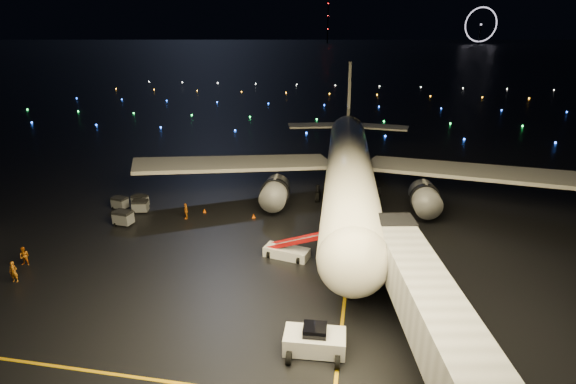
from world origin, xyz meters
name	(u,v)px	position (x,y,z in m)	size (l,w,h in m)	color
ground	(353,61)	(0.00, 300.00, 0.00)	(2000.00, 2000.00, 0.00)	black
lane_centre	(352,229)	(12.00, 15.00, 0.01)	(0.25, 80.00, 0.02)	#E7AA0A
lane_cross	(71,368)	(-5.00, -10.00, 0.01)	(60.00, 0.25, 0.02)	#E7AA0A
airliner	(350,139)	(10.93, 25.06, 7.79)	(55.01, 52.26, 15.59)	white
pushback_tug	(315,338)	(10.33, -5.49, 0.99)	(4.16, 2.18, 1.98)	silver
belt_loader	(287,243)	(6.05, 7.42, 1.53)	(6.32, 1.72, 3.06)	silver
crew_a	(14,272)	(-16.40, -1.21, 0.97)	(0.71, 0.46, 1.94)	orange
crew_b	(24,256)	(-17.61, 1.57, 0.92)	(0.89, 0.69, 1.84)	orange
crew_c	(186,211)	(-7.09, 14.58, 0.95)	(1.12, 0.46, 1.91)	orange
safety_cone_0	(254,216)	(0.53, 16.17, 0.26)	(0.45, 0.45, 0.51)	#EA5001
safety_cone_1	(282,189)	(2.09, 25.91, 0.23)	(0.41, 0.41, 0.47)	#EA5001
safety_cone_2	(204,211)	(-5.69, 16.74, 0.23)	(0.41, 0.41, 0.47)	#EA5001
safety_cone_3	(181,167)	(-15.71, 33.45, 0.27)	(0.48, 0.48, 0.54)	#EA5001
ferris_wheel	(481,26)	(170.00, 720.00, 26.00)	(50.00, 4.00, 52.00)	black
radio_mast	(328,22)	(-60.00, 740.00, 32.00)	(1.80, 1.80, 64.00)	black
taxiway_lights	(325,102)	(0.00, 106.00, 0.18)	(164.00, 92.00, 0.36)	black
baggage_cart_0	(140,206)	(-13.28, 15.47, 0.75)	(1.76, 1.24, 1.50)	gray
baggage_cart_1	(123,218)	(-13.35, 11.66, 0.83)	(1.96, 1.37, 1.67)	gray
baggage_cart_2	(140,201)	(-14.11, 17.03, 0.76)	(1.78, 1.25, 1.52)	gray
baggage_cart_3	(120,203)	(-16.26, 16.08, 0.75)	(1.76, 1.23, 1.50)	gray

